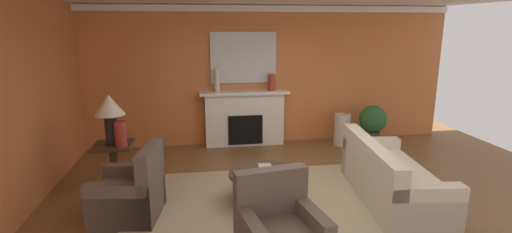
{
  "coord_description": "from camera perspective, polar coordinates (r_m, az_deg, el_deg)",
  "views": [
    {
      "loc": [
        -1.37,
        -4.92,
        2.43
      ],
      "look_at": [
        -0.46,
        0.99,
        1.0
      ],
      "focal_mm": 26.9,
      "sensor_mm": 36.0,
      "label": 1
    }
  ],
  "objects": [
    {
      "name": "armchair_near_window",
      "position": [
        5.27,
        -18.15,
        -11.0
      ],
      "size": [
        0.91,
        0.91,
        0.95
      ],
      "color": "brown",
      "rests_on": "ground_plane"
    },
    {
      "name": "vase_mantel_right",
      "position": [
        7.76,
        2.35,
        5.1
      ],
      "size": [
        0.14,
        0.14,
        0.34
      ],
      "primitive_type": "cylinder",
      "color": "#9E3328",
      "rests_on": "fireplace"
    },
    {
      "name": "table_lamp",
      "position": [
        5.98,
        -20.96,
        0.93
      ],
      "size": [
        0.44,
        0.44,
        0.75
      ],
      "color": "black",
      "rests_on": "side_table"
    },
    {
      "name": "fireplace",
      "position": [
        7.87,
        -1.7,
        -0.45
      ],
      "size": [
        1.8,
        0.35,
        1.13
      ],
      "color": "white",
      "rests_on": "ground_plane"
    },
    {
      "name": "ground_plane",
      "position": [
        5.65,
        6.31,
        -12.08
      ],
      "size": [
        9.37,
        9.37,
        0.0
      ],
      "primitive_type": "plane",
      "color": "brown"
    },
    {
      "name": "wall_window",
      "position": [
        5.79,
        -31.94,
        1.29
      ],
      "size": [
        0.12,
        6.24,
        2.82
      ],
      "primitive_type": "cube",
      "color": "#CC723D",
      "rests_on": "ground_plane"
    },
    {
      "name": "coffee_table",
      "position": [
        5.39,
        1.31,
        -9.41
      ],
      "size": [
        1.0,
        1.0,
        0.45
      ],
      "color": "#3D2D1E",
      "rests_on": "ground_plane"
    },
    {
      "name": "vase_tall_corner",
      "position": [
        8.13,
        12.68,
        -1.89
      ],
      "size": [
        0.33,
        0.33,
        0.65
      ],
      "primitive_type": "cylinder",
      "color": "beige",
      "rests_on": "ground_plane"
    },
    {
      "name": "mantel_mirror",
      "position": [
        7.79,
        -1.88,
        8.75
      ],
      "size": [
        1.33,
        0.04,
        1.02
      ],
      "primitive_type": "cube",
      "color": "silver"
    },
    {
      "name": "potted_plant",
      "position": [
        8.22,
        16.94,
        -0.77
      ],
      "size": [
        0.56,
        0.56,
        0.83
      ],
      "color": "#333333",
      "rests_on": "ground_plane"
    },
    {
      "name": "vase_on_side_table",
      "position": [
        5.91,
        -19.5,
        -2.46
      ],
      "size": [
        0.17,
        0.17,
        0.37
      ],
      "primitive_type": "cylinder",
      "color": "#9E3328",
      "rests_on": "side_table"
    },
    {
      "name": "side_table",
      "position": [
        6.2,
        -20.32,
        -6.53
      ],
      "size": [
        0.56,
        0.56,
        0.7
      ],
      "color": "#3D2D1E",
      "rests_on": "ground_plane"
    },
    {
      "name": "vase_mantel_left",
      "position": [
        7.62,
        -5.83,
        5.37
      ],
      "size": [
        0.11,
        0.11,
        0.47
      ],
      "primitive_type": "cylinder",
      "color": "beige",
      "rests_on": "fireplace"
    },
    {
      "name": "area_rug",
      "position": [
        5.52,
        1.29,
        -12.56
      ],
      "size": [
        3.76,
        2.5,
        0.01
      ],
      "primitive_type": "cube",
      "color": "tan",
      "rests_on": "ground_plane"
    },
    {
      "name": "crown_moulding",
      "position": [
        7.84,
        1.37,
        15.76
      ],
      "size": [
        7.81,
        0.08,
        0.12
      ],
      "primitive_type": "cube",
      "color": "white"
    },
    {
      "name": "book_red_cover",
      "position": [
        5.5,
        1.33,
        -7.44
      ],
      "size": [
        0.2,
        0.2,
        0.04
      ],
      "primitive_type": "cube",
      "rotation": [
        0.0,
        0.0,
        -0.11
      ],
      "color": "tan",
      "rests_on": "coffee_table"
    },
    {
      "name": "wall_fireplace",
      "position": [
        7.98,
        1.22,
        6.13
      ],
      "size": [
        7.81,
        0.12,
        2.82
      ],
      "primitive_type": "cube",
      "color": "#CC723D",
      "rests_on": "ground_plane"
    },
    {
      "name": "sofa",
      "position": [
        5.82,
        19.28,
        -8.83
      ],
      "size": [
        1.12,
        2.18,
        0.85
      ],
      "color": "beige",
      "rests_on": "ground_plane"
    }
  ]
}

